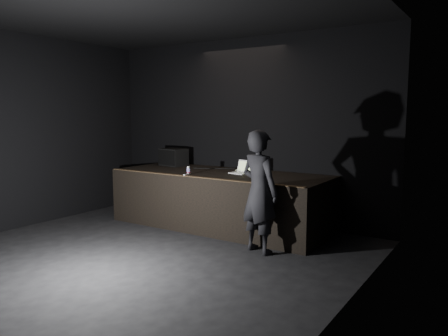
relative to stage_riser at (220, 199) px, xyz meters
name	(u,v)px	position (x,y,z in m)	size (l,w,h in m)	color
ground	(107,270)	(0.00, -2.73, -0.50)	(7.00, 7.00, 0.00)	black
room_walls	(102,117)	(0.00, -2.73, 1.52)	(6.10, 7.10, 3.52)	black
stage_riser	(220,199)	(0.00, 0.00, 0.00)	(4.00, 1.50, 1.00)	black
riser_lip	(197,177)	(0.00, -0.71, 0.51)	(3.92, 0.10, 0.01)	brown
stage_monitor	(173,157)	(-1.40, 0.35, 0.68)	(0.58, 0.47, 0.35)	black
cable	(214,168)	(-0.39, 0.37, 0.51)	(0.02, 0.02, 0.82)	black
laptop	(242,170)	(0.39, 0.12, 0.56)	(0.39, 0.36, 0.23)	white
beer_can	(188,170)	(-0.31, -0.54, 0.57)	(0.06, 0.06, 0.15)	silver
plastic_cup	(238,172)	(0.46, -0.14, 0.55)	(0.09, 0.09, 0.11)	white
wii_remote	(186,175)	(-0.27, -0.65, 0.51)	(0.03, 0.14, 0.03)	white
person	(259,192)	(1.33, -0.95, 0.42)	(0.67, 0.44, 1.84)	black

